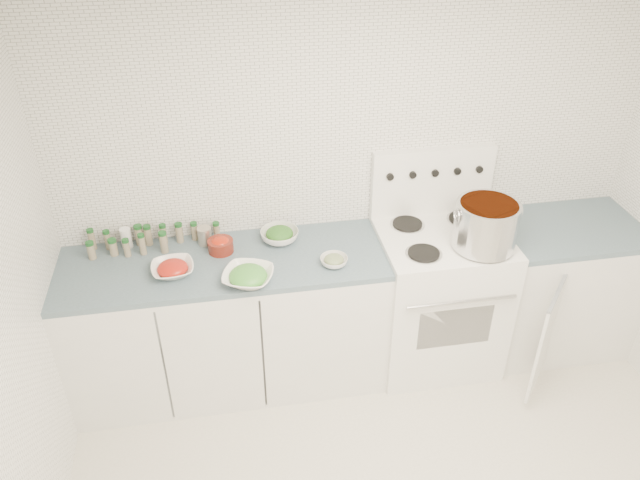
{
  "coord_description": "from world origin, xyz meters",
  "views": [
    {
      "loc": [
        -0.78,
        -1.75,
        2.93
      ],
      "look_at": [
        -0.27,
        1.14,
        1.01
      ],
      "focal_mm": 35.0,
      "sensor_mm": 36.0,
      "label": 1
    }
  ],
  "objects_px": {
    "stock_pot": "(486,223)",
    "bowl_tomato": "(173,269)",
    "stove": "(436,293)",
    "bowl_snowpea": "(248,276)"
  },
  "relations": [
    {
      "from": "stock_pot",
      "to": "bowl_tomato",
      "type": "relative_size",
      "value": 1.5
    },
    {
      "from": "stock_pot",
      "to": "bowl_tomato",
      "type": "height_order",
      "value": "stock_pot"
    },
    {
      "from": "stove",
      "to": "stock_pot",
      "type": "distance_m",
      "value": 0.64
    },
    {
      "from": "stock_pot",
      "to": "stove",
      "type": "bearing_deg",
      "value": 137.4
    },
    {
      "from": "stove",
      "to": "bowl_snowpea",
      "type": "distance_m",
      "value": 1.27
    },
    {
      "from": "stove",
      "to": "bowl_tomato",
      "type": "relative_size",
      "value": 5.38
    },
    {
      "from": "stove",
      "to": "bowl_snowpea",
      "type": "xyz_separation_m",
      "value": [
        -1.18,
        -0.22,
        0.44
      ]
    },
    {
      "from": "bowl_snowpea",
      "to": "stock_pot",
      "type": "bearing_deg",
      "value": 2.35
    },
    {
      "from": "bowl_tomato",
      "to": "bowl_snowpea",
      "type": "distance_m",
      "value": 0.43
    },
    {
      "from": "stock_pot",
      "to": "bowl_snowpea",
      "type": "bearing_deg",
      "value": -177.65
    }
  ]
}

